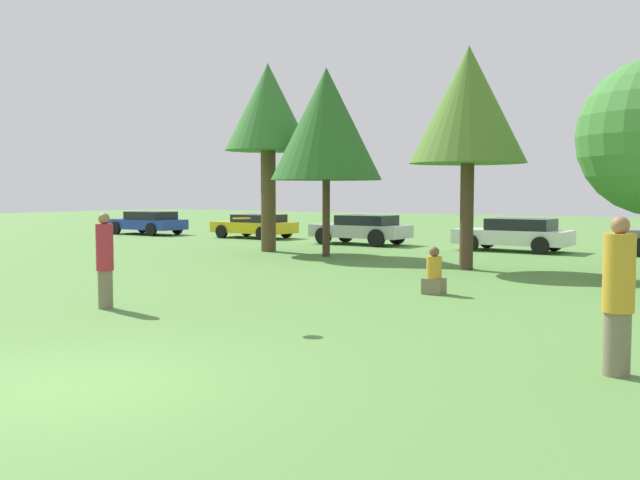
{
  "coord_description": "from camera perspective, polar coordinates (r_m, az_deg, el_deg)",
  "views": [
    {
      "loc": [
        6.55,
        -4.97,
        2.15
      ],
      "look_at": [
        0.62,
        4.24,
        1.41
      ],
      "focal_mm": 39.77,
      "sensor_mm": 36.0,
      "label": 1
    }
  ],
  "objects": [
    {
      "name": "ground_plane",
      "position": [
        8.5,
        -19.7,
        -10.99
      ],
      "size": [
        120.0,
        120.0,
        0.0
      ],
      "primitive_type": "plane",
      "color": "#54843D"
    },
    {
      "name": "tree_1",
      "position": [
        23.64,
        0.51,
        9.3
      ],
      "size": [
        3.69,
        3.69,
        6.24
      ],
      "color": "#473323",
      "rests_on": "ground"
    },
    {
      "name": "bystander_sitting",
      "position": [
        15.12,
        9.16,
        -2.78
      ],
      "size": [
        0.43,
        0.36,
        1.0
      ],
      "color": "#726651",
      "rests_on": "ground"
    },
    {
      "name": "parked_car_yellow",
      "position": [
        33.29,
        -5.24,
        1.19
      ],
      "size": [
        3.9,
        2.06,
        1.11
      ],
      "rotation": [
        0.0,
        0.0,
        3.13
      ],
      "color": "gold",
      "rests_on": "ground"
    },
    {
      "name": "person_thrower",
      "position": [
        13.63,
        -16.92,
        -1.56
      ],
      "size": [
        0.32,
        0.32,
        1.76
      ],
      "rotation": [
        0.0,
        0.0,
        -0.0
      ],
      "color": "#726651",
      "rests_on": "ground"
    },
    {
      "name": "tree_2",
      "position": [
        20.1,
        11.85,
        10.51
      ],
      "size": [
        3.2,
        3.2,
        6.14
      ],
      "color": "#473323",
      "rests_on": "ground"
    },
    {
      "name": "parked_car_blue",
      "position": [
        37.01,
        -13.7,
        1.41
      ],
      "size": [
        4.17,
        1.99,
        1.17
      ],
      "rotation": [
        0.0,
        0.0,
        3.13
      ],
      "color": "#1E389E",
      "rests_on": "ground"
    },
    {
      "name": "person_catcher",
      "position": [
        8.97,
        22.88,
        -4.16
      ],
      "size": [
        0.36,
        0.36,
        1.87
      ],
      "rotation": [
        0.0,
        0.0,
        3.14
      ],
      "color": "#726651",
      "rests_on": "ground"
    },
    {
      "name": "frisbee",
      "position": [
        11.58,
        -6.32,
        1.75
      ],
      "size": [
        0.29,
        0.29,
        0.05
      ],
      "color": "orange"
    },
    {
      "name": "tree_0",
      "position": [
        25.89,
        -4.21,
        10.38
      ],
      "size": [
        3.12,
        3.12,
        6.76
      ],
      "color": "brown",
      "rests_on": "ground"
    },
    {
      "name": "parked_car_silver",
      "position": [
        29.09,
        3.39,
        0.93
      ],
      "size": [
        4.03,
        1.98,
        1.21
      ],
      "rotation": [
        0.0,
        0.0,
        3.13
      ],
      "color": "#B2B2B7",
      "rests_on": "ground"
    },
    {
      "name": "parked_car_white",
      "position": [
        26.67,
        15.39,
        0.48
      ],
      "size": [
        4.11,
        1.95,
        1.2
      ],
      "rotation": [
        0.0,
        0.0,
        3.13
      ],
      "color": "silver",
      "rests_on": "ground"
    }
  ]
}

